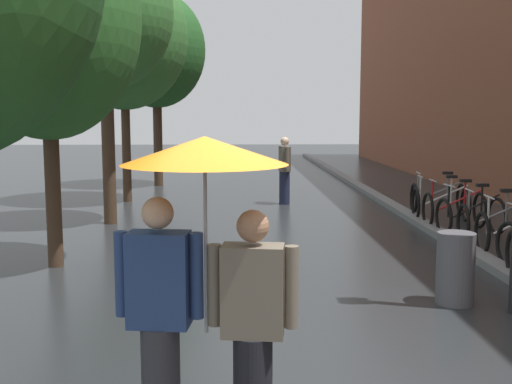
# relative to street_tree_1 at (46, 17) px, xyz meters

# --- Properties ---
(kerb_strip) EXTENTS (0.30, 36.00, 0.12)m
(kerb_strip) POSITION_rel_street_tree_1_xyz_m (6.36, 5.21, -3.50)
(kerb_strip) COLOR slate
(kerb_strip) RESTS_ON ground
(street_tree_1) EXTENTS (2.65, 2.65, 5.30)m
(street_tree_1) POSITION_rel_street_tree_1_xyz_m (0.00, 0.00, 0.00)
(street_tree_1) COLOR #473323
(street_tree_1) RESTS_ON ground
(street_tree_2) EXTENTS (2.70, 2.70, 5.72)m
(street_tree_2) POSITION_rel_street_tree_1_xyz_m (0.10, 3.54, 0.62)
(street_tree_2) COLOR #473323
(street_tree_2) RESTS_ON ground
(street_tree_3) EXTENTS (3.18, 3.18, 5.96)m
(street_tree_3) POSITION_rel_street_tree_1_xyz_m (-0.09, 6.70, 0.56)
(street_tree_3) COLOR #473323
(street_tree_3) RESTS_ON ground
(street_tree_4) EXTENTS (2.97, 2.97, 5.85)m
(street_tree_4) POSITION_rel_street_tree_1_xyz_m (0.29, 10.14, 0.54)
(street_tree_4) COLOR #473323
(street_tree_4) RESTS_ON ground
(parked_bicycle_4) EXTENTS (1.14, 0.79, 0.96)m
(parked_bicycle_4) POSITION_rel_street_tree_1_xyz_m (7.05, 1.27, -3.19)
(parked_bicycle_4) COLOR black
(parked_bicycle_4) RESTS_ON ground
(parked_bicycle_5) EXTENTS (1.13, 0.78, 0.96)m
(parked_bicycle_5) POSITION_rel_street_tree_1_xyz_m (6.95, 2.04, -3.19)
(parked_bicycle_5) COLOR black
(parked_bicycle_5) RESTS_ON ground
(parked_bicycle_6) EXTENTS (1.10, 0.73, 0.96)m
(parked_bicycle_6) POSITION_rel_street_tree_1_xyz_m (6.92, 2.81, -3.19)
(parked_bicycle_6) COLOR black
(parked_bicycle_6) RESTS_ON ground
(parked_bicycle_7) EXTENTS (1.14, 0.80, 0.96)m
(parked_bicycle_7) POSITION_rel_street_tree_1_xyz_m (6.92, 3.58, -3.19)
(parked_bicycle_7) COLOR black
(parked_bicycle_7) RESTS_ON ground
(parked_bicycle_8) EXTENTS (1.15, 0.81, 0.96)m
(parked_bicycle_8) POSITION_rel_street_tree_1_xyz_m (7.10, 4.36, -3.19)
(parked_bicycle_8) COLOR black
(parked_bicycle_8) RESTS_ON ground
(couple_under_umbrella) EXTENTS (1.20, 1.07, 2.09)m
(couple_under_umbrella) POSITION_rel_street_tree_1_xyz_m (2.43, -5.06, -2.20)
(couple_under_umbrella) COLOR #2D2D33
(couple_under_umbrella) RESTS_ON ground
(litter_bin) EXTENTS (0.44, 0.44, 0.85)m
(litter_bin) POSITION_rel_street_tree_1_xyz_m (5.22, -1.99, -3.14)
(litter_bin) COLOR #4C4C51
(litter_bin) RESTS_ON ground
(pedestrian_walking_midground) EXTENTS (0.28, 0.58, 1.65)m
(pedestrian_walking_midground) POSITION_rel_street_tree_1_xyz_m (3.86, 6.10, -2.72)
(pedestrian_walking_midground) COLOR #1E233D
(pedestrian_walking_midground) RESTS_ON ground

